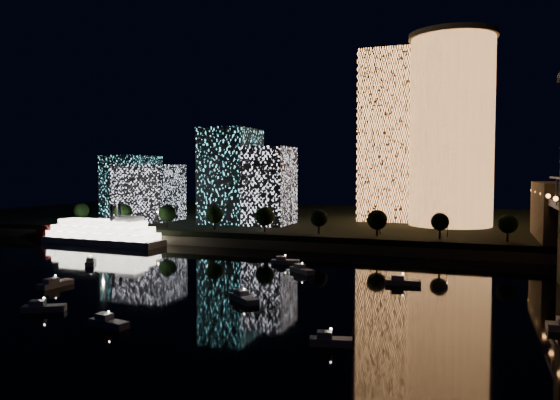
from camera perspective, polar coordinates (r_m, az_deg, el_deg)
The scene contains 10 objects.
ground at distance 104.24m, azimuth -3.91°, elevation -11.87°, with size 520.00×520.00×0.00m, color black.
far_bank at distance 256.57m, azimuth 10.61°, elevation -2.37°, with size 420.00×160.00×5.00m, color black.
seawall at distance 180.62m, azimuth 6.64°, elevation -4.98°, with size 420.00×6.00×3.00m, color #6B5E4C.
tower_cylindrical at distance 226.74m, azimuth 17.47°, elevation 6.98°, with size 34.00×34.00×75.08m.
tower_rectangular at distance 243.80m, azimuth 11.22°, elevation 6.51°, with size 22.93×22.93×72.97m, color #E68D49.
midrise_blocks at distance 237.25m, azimuth -8.56°, elevation 1.64°, with size 93.47×36.31×39.13m.
riverboat at distance 209.43m, azimuth -18.53°, elevation -3.32°, with size 51.71×13.23×15.44m.
motorboats at distance 121.67m, azimuth -3.73°, elevation -9.28°, with size 127.21×73.85×2.78m.
esplanade_trees at distance 195.89m, azimuth -2.85°, elevation -1.68°, with size 166.06×6.83×8.92m.
street_lamps at distance 201.33m, azimuth -2.03°, elevation -1.97°, with size 132.70×0.70×5.65m.
Camera 1 is at (40.53, -92.15, 27.03)m, focal length 35.00 mm.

